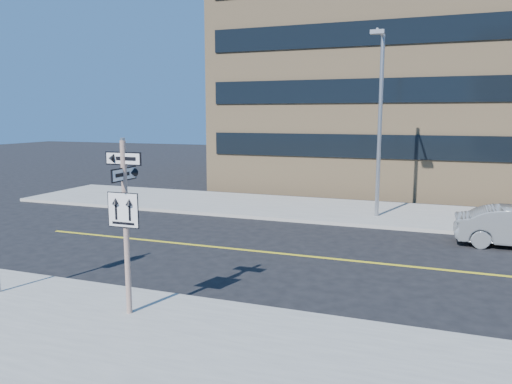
% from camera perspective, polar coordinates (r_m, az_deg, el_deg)
% --- Properties ---
extents(ground, '(120.00, 120.00, 0.00)m').
position_cam_1_polar(ground, '(14.34, -8.47, -10.46)').
color(ground, black).
rests_on(ground, ground).
extents(sign_pole, '(0.92, 0.92, 4.06)m').
position_cam_1_polar(sign_pole, '(11.64, -14.71, -2.74)').
color(sign_pole, beige).
rests_on(sign_pole, near_sidewalk).
extents(streetlight_a, '(0.55, 2.25, 8.00)m').
position_cam_1_polar(streetlight_a, '(22.73, 13.95, 8.67)').
color(streetlight_a, gray).
rests_on(streetlight_a, far_sidewalk).
extents(building_brick, '(18.00, 18.00, 18.00)m').
position_cam_1_polar(building_brick, '(37.36, 13.63, 15.17)').
color(building_brick, tan).
rests_on(building_brick, ground).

